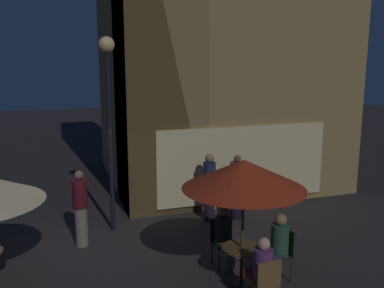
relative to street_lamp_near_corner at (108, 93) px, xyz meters
The scene contains 14 objects.
ground_plane 3.56m from the street_lamp_near_corner, 147.12° to the right, with size 60.00×60.00×0.00m, color #2B2728.
cafe_building 4.22m from the street_lamp_near_corner, 42.29° to the left, with size 7.14×6.47×9.80m.
street_lamp_near_corner is the anchor object (origin of this frame).
cafe_table_0 4.71m from the street_lamp_near_corner, 60.50° to the right, with size 0.73×0.73×0.75m.
patio_umbrella_0 3.99m from the street_lamp_near_corner, 60.50° to the right, with size 2.17×2.17×2.36m.
cafe_chair_0 4.10m from the street_lamp_near_corner, 52.90° to the right, with size 0.44×0.44×0.95m.
cafe_chair_1 5.33m from the street_lamp_near_corner, 65.21° to the right, with size 0.44×0.44×0.91m.
cafe_chair_2 5.09m from the street_lamp_near_corner, 50.62° to the right, with size 0.42×0.42×0.97m.
patron_seated_0 4.10m from the street_lamp_near_corner, 54.40° to the right, with size 0.35×0.54×1.26m.
patron_seated_1 5.13m from the street_lamp_near_corner, 64.48° to the right, with size 0.34×0.53×1.23m.
patron_seated_2 4.93m from the street_lamp_near_corner, 52.15° to the right, with size 0.54×0.34×1.29m.
patron_standing_3 2.66m from the street_lamp_near_corner, 139.62° to the right, with size 0.32×0.32×1.72m.
patron_standing_4 4.03m from the street_lamp_near_corner, ahead, with size 0.36×0.36×1.69m.
patron_standing_5 3.45m from the street_lamp_near_corner, ahead, with size 0.32×0.32×1.76m.
Camera 1 is at (-0.08, -8.84, 3.96)m, focal length 38.38 mm.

